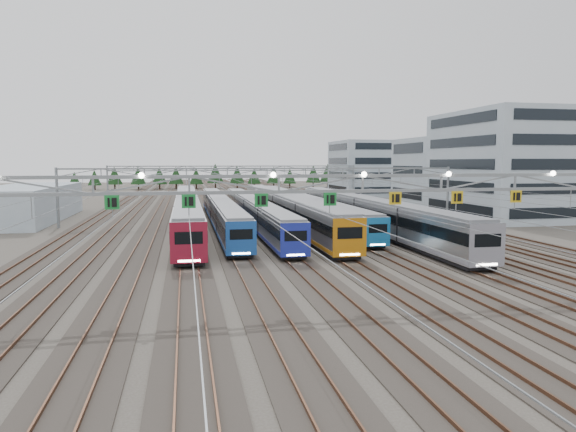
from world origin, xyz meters
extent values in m
plane|color=#47423A|center=(0.00, 0.00, 0.00)|extent=(400.00, 400.00, 0.00)
cube|color=#2D2823|center=(0.00, 100.00, 0.04)|extent=(54.00, 260.00, 0.08)
cube|color=brown|center=(-25.47, 100.00, 0.16)|extent=(0.08, 260.00, 0.16)
cube|color=brown|center=(25.47, 100.00, 0.16)|extent=(0.08, 260.00, 0.16)
cube|color=brown|center=(-0.72, 100.00, 0.16)|extent=(0.08, 260.00, 0.16)
cube|color=brown|center=(0.72, 100.00, 0.16)|extent=(0.08, 260.00, 0.16)
cube|color=black|center=(-11.25, 39.61, 0.43)|extent=(2.51, 59.74, 0.38)
cube|color=#A0A3A8|center=(-11.25, 39.61, 2.27)|extent=(2.96, 60.96, 3.33)
cube|color=black|center=(-11.25, 39.61, 2.67)|extent=(3.02, 60.65, 1.00)
cube|color=maroon|center=(-11.25, 39.61, 0.87)|extent=(3.01, 60.65, 0.37)
cube|color=slate|center=(-11.25, 39.61, 4.04)|extent=(2.66, 59.74, 0.26)
cube|color=maroon|center=(-11.25, 9.18, 2.27)|extent=(2.98, 0.12, 3.33)
cube|color=black|center=(-11.25, 9.15, 2.67)|extent=(2.22, 0.10, 1.00)
cube|color=white|center=(-11.25, 9.12, 0.82)|extent=(1.77, 0.06, 0.16)
cube|color=black|center=(-6.75, 38.98, 0.41)|extent=(2.27, 52.94, 0.34)
cube|color=#A0A3A8|center=(-6.75, 38.98, 2.08)|extent=(2.68, 54.02, 3.01)
cube|color=black|center=(-6.75, 38.98, 2.44)|extent=(2.74, 53.75, 0.91)
cube|color=#1C50AA|center=(-6.75, 38.98, 0.81)|extent=(2.73, 53.75, 0.33)
cube|color=slate|center=(-6.75, 38.98, 3.68)|extent=(2.41, 52.94, 0.24)
cube|color=#1C50AA|center=(-6.75, 12.02, 2.08)|extent=(2.70, 0.12, 3.01)
cube|color=black|center=(-6.75, 11.99, 2.44)|extent=(2.01, 0.10, 0.91)
cube|color=white|center=(-6.75, 11.96, 0.77)|extent=(1.61, 0.06, 0.14)
cube|color=black|center=(-2.25, 38.12, 0.41)|extent=(2.23, 54.35, 0.34)
cube|color=#A0A3A8|center=(-2.25, 38.12, 2.05)|extent=(2.63, 55.46, 2.96)
cube|color=black|center=(-2.25, 38.12, 2.40)|extent=(2.69, 55.19, 0.89)
cube|color=#1F2BA9|center=(-2.25, 38.12, 0.80)|extent=(2.68, 55.19, 0.33)
cube|color=slate|center=(-2.25, 38.12, 3.62)|extent=(2.36, 54.35, 0.23)
cube|color=#1F2BA9|center=(-2.25, 10.44, 2.05)|extent=(2.65, 0.12, 2.96)
cube|color=black|center=(-2.25, 10.41, 2.40)|extent=(1.97, 0.10, 0.89)
cube|color=white|center=(-2.25, 10.38, 0.76)|extent=(1.58, 0.06, 0.14)
cube|color=black|center=(2.25, 39.75, 0.43)|extent=(2.53, 59.68, 0.38)
cube|color=#A0A3A8|center=(2.25, 39.75, 2.28)|extent=(2.97, 60.90, 3.34)
cube|color=black|center=(2.25, 39.75, 2.68)|extent=(3.03, 60.59, 1.01)
cube|color=#C57611|center=(2.25, 39.75, 0.88)|extent=(3.02, 60.59, 0.37)
cube|color=slate|center=(2.25, 39.75, 4.06)|extent=(2.68, 59.68, 0.27)
cube|color=#C57611|center=(2.25, 9.35, 2.28)|extent=(2.99, 0.12, 3.34)
cube|color=black|center=(2.25, 9.32, 2.68)|extent=(2.23, 0.10, 1.01)
cube|color=white|center=(2.25, 9.29, 0.82)|extent=(1.78, 0.06, 0.16)
cube|color=black|center=(6.75, 46.51, 0.40)|extent=(2.14, 63.02, 0.32)
cube|color=#A0A3A8|center=(6.75, 46.51, 1.97)|extent=(2.52, 64.31, 2.83)
cube|color=black|center=(6.75, 46.51, 2.31)|extent=(2.58, 63.99, 0.85)
cube|color=#1C7CC8|center=(6.75, 46.51, 0.78)|extent=(2.57, 63.99, 0.31)
cube|color=slate|center=(6.75, 46.51, 3.47)|extent=(2.26, 63.02, 0.22)
cube|color=#1C7CC8|center=(6.75, 14.41, 1.97)|extent=(2.54, 0.12, 2.83)
cube|color=black|center=(6.75, 14.38, 2.31)|extent=(1.89, 0.10, 0.85)
cube|color=white|center=(6.75, 14.35, 0.73)|extent=(1.51, 0.06, 0.13)
cube|color=black|center=(11.25, 30.44, 0.43)|extent=(2.55, 53.69, 0.39)
cube|color=#A0A3A8|center=(11.25, 30.44, 2.30)|extent=(3.00, 54.79, 3.38)
cube|color=black|center=(11.25, 30.44, 2.71)|extent=(3.06, 54.52, 1.02)
cube|color=gray|center=(11.25, 30.44, 0.88)|extent=(3.05, 54.52, 0.38)
cube|color=slate|center=(11.25, 30.44, 4.10)|extent=(2.70, 53.69, 0.27)
cube|color=gray|center=(11.25, 3.09, 2.30)|extent=(3.02, 0.12, 3.38)
cube|color=black|center=(11.25, 3.06, 2.71)|extent=(2.25, 0.10, 1.02)
cube|color=white|center=(11.25, 3.03, 0.83)|extent=(1.80, 0.06, 0.16)
cube|color=gray|center=(0.00, 0.00, 7.80)|extent=(56.00, 0.22, 0.22)
cube|color=gray|center=(0.00, 0.00, 6.80)|extent=(56.00, 0.22, 0.22)
cube|color=#1A8333|center=(-15.75, -0.12, 6.30)|extent=(0.85, 0.06, 0.85)
cube|color=#1A8333|center=(-11.25, -0.12, 6.30)|extent=(0.85, 0.06, 0.85)
cube|color=#1A8333|center=(-6.75, -0.12, 6.30)|extent=(0.85, 0.06, 0.85)
cube|color=#1A8333|center=(-2.25, -0.12, 6.30)|extent=(0.85, 0.06, 0.85)
cube|color=gold|center=(2.25, -0.12, 6.30)|extent=(0.85, 0.06, 0.85)
cube|color=gold|center=(6.75, -0.12, 6.30)|extent=(0.85, 0.06, 0.85)
cube|color=gold|center=(11.25, -0.12, 6.30)|extent=(0.85, 0.06, 0.85)
cylinder|color=gray|center=(-28.00, 40.00, 4.00)|extent=(0.36, 0.36, 8.00)
cylinder|color=gray|center=(28.00, 40.00, 4.00)|extent=(0.36, 0.36, 8.00)
cube|color=gray|center=(0.00, 40.00, 7.80)|extent=(56.00, 0.22, 0.22)
cube|color=gray|center=(0.00, 40.00, 6.80)|extent=(56.00, 0.22, 0.22)
cylinder|color=gray|center=(-28.00, 85.00, 4.00)|extent=(0.36, 0.36, 8.00)
cylinder|color=gray|center=(28.00, 85.00, 4.00)|extent=(0.36, 0.36, 8.00)
cube|color=gray|center=(0.00, 85.00, 7.80)|extent=(56.00, 0.22, 0.22)
cube|color=gray|center=(0.00, 85.00, 6.80)|extent=(56.00, 0.22, 0.22)
cube|color=#9EAFBC|center=(38.65, 39.95, 8.24)|extent=(18.00, 22.00, 16.48)
cube|color=#9EAFBC|center=(39.04, 63.86, 6.71)|extent=(14.00, 16.00, 13.42)
cube|color=#9EAFBC|center=(37.84, 94.37, 7.04)|extent=(22.00, 18.00, 14.09)
cube|color=#9EAFBC|center=(-34.68, 50.60, 2.57)|extent=(10.00, 30.00, 5.14)
camera|label=1|loc=(-11.45, -32.07, 8.68)|focal=32.00mm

